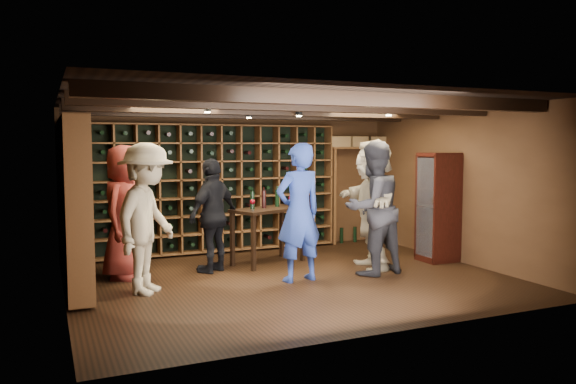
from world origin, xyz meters
name	(u,v)px	position (x,y,z in m)	size (l,w,h in m)	color
ground	(291,279)	(0.00, 0.00, 0.00)	(6.00, 6.00, 0.00)	black
room_shell	(290,108)	(0.00, 0.05, 2.42)	(6.00, 6.00, 6.00)	#4D301A
wine_rack_back	(210,188)	(-0.52, 2.33, 1.15)	(4.65, 0.30, 2.20)	brown
wine_rack_left	(74,201)	(-2.83, 0.82, 1.15)	(0.30, 2.65, 2.20)	brown
crate_shelf	(356,162)	(2.41, 2.32, 1.57)	(1.20, 0.32, 2.07)	brown
display_cabinet	(438,209)	(2.71, 0.20, 0.86)	(0.55, 0.50, 1.75)	black
man_blue_shirt	(299,213)	(0.05, -0.13, 0.97)	(0.70, 0.46, 1.93)	navy
man_grey_suit	(373,208)	(1.23, -0.19, 0.98)	(0.95, 0.74, 1.96)	black
guest_red_floral	(124,212)	(-2.15, 1.03, 0.95)	(0.93, 0.61, 1.91)	maroon
guest_woman_black	(213,215)	(-0.88, 0.90, 0.85)	(1.00, 0.42, 1.71)	black
guest_khaki	(147,219)	(-2.00, 0.06, 0.97)	(1.25, 0.72, 1.93)	gray
guest_beige	(373,204)	(1.46, 0.19, 1.00)	(1.85, 0.59, 1.99)	tan
tasting_table	(268,215)	(0.09, 1.13, 0.79)	(1.33, 0.99, 1.18)	black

